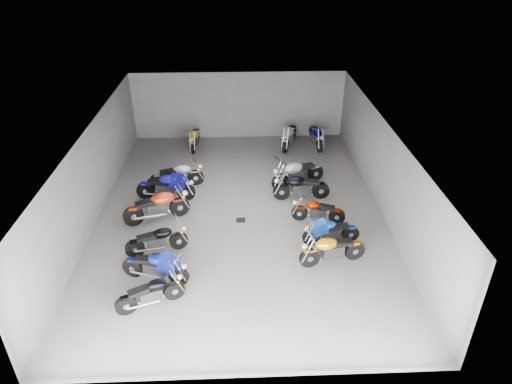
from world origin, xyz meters
TOP-DOWN VIEW (x-y plane):
  - ground at (0.00, 0.00)m, footprint 14.00×14.00m
  - wall_back at (0.00, 7.00)m, footprint 10.00×0.10m
  - wall_left at (-5.00, 0.00)m, footprint 0.10×14.00m
  - wall_right at (5.00, 0.00)m, footprint 0.10×14.00m
  - ceiling at (0.00, 0.00)m, footprint 10.00×14.00m
  - drain_grate at (0.00, -0.50)m, footprint 0.32×0.32m
  - motorcycle_left_a at (-2.43, -4.60)m, footprint 1.79×0.86m
  - motorcycle_left_b at (-2.45, -3.56)m, footprint 1.99×0.73m
  - motorcycle_left_c at (-2.61, -2.23)m, footprint 1.92×0.65m
  - motorcycle_left_d at (-2.87, -0.35)m, footprint 2.24×0.94m
  - motorcycle_left_e at (-2.75, 1.07)m, footprint 2.23×0.50m
  - motorcycle_left_f at (-2.45, 2.03)m, footprint 2.11×0.59m
  - motorcycle_right_b at (2.72, -2.97)m, footprint 2.08×0.61m
  - motorcycle_right_c at (2.87, -1.95)m, footprint 1.89×0.43m
  - motorcycle_right_d at (2.66, -0.68)m, footprint 1.84×0.54m
  - motorcycle_right_e at (2.27, 0.91)m, footprint 2.14×0.43m
  - motorcycle_right_f at (2.26, 1.94)m, footprint 2.17×1.12m
  - motorcycle_back_b at (-2.05, 5.81)m, footprint 0.43×2.00m
  - motorcycle_back_e at (2.35, 5.78)m, footprint 0.87×2.16m
  - motorcycle_back_f at (3.60, 5.75)m, footprint 0.47×2.11m

SIDE VIEW (x-z plane):
  - ground at x=0.00m, z-range 0.00..0.00m
  - drain_grate at x=0.00m, z-range 0.00..0.01m
  - motorcycle_right_d at x=2.66m, z-range 0.04..0.85m
  - motorcycle_right_c at x=2.87m, z-range 0.04..0.87m
  - motorcycle_left_a at x=-2.43m, z-range 0.04..0.87m
  - motorcycle_left_c at x=-2.61m, z-range 0.04..0.90m
  - motorcycle_back_b at x=-2.05m, z-range 0.04..0.92m
  - motorcycle_left_b at x=-2.45m, z-range 0.04..0.94m
  - motorcycle_right_b at x=2.72m, z-range 0.04..0.97m
  - motorcycle_back_f at x=3.60m, z-range 0.04..0.97m
  - motorcycle_left_f at x=-2.45m, z-range 0.04..0.98m
  - motorcycle_right_e at x=2.27m, z-range 0.04..0.98m
  - motorcycle_left_e at x=-2.75m, z-range 0.04..1.02m
  - motorcycle_back_e at x=2.35m, z-range 0.05..1.03m
  - motorcycle_right_f at x=2.26m, z-range 0.05..1.07m
  - motorcycle_left_d at x=-2.87m, z-range 0.05..1.07m
  - wall_back at x=0.00m, z-range 0.00..3.20m
  - wall_left at x=-5.00m, z-range 0.00..3.20m
  - wall_right at x=5.00m, z-range 0.00..3.20m
  - ceiling at x=0.00m, z-range 3.20..3.24m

